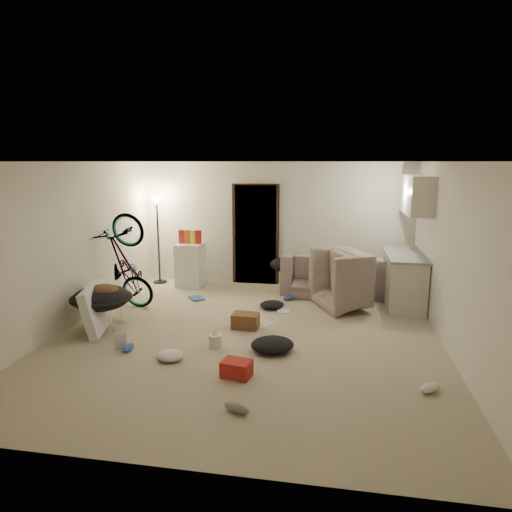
% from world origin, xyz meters
% --- Properties ---
extents(floor, '(5.50, 6.00, 0.02)m').
position_xyz_m(floor, '(0.00, 0.00, -0.01)').
color(floor, tan).
rests_on(floor, ground).
extents(ceiling, '(5.50, 6.00, 0.02)m').
position_xyz_m(ceiling, '(0.00, 0.00, 2.51)').
color(ceiling, white).
rests_on(ceiling, wall_back).
extents(wall_back, '(5.50, 0.02, 2.50)m').
position_xyz_m(wall_back, '(0.00, 3.01, 1.25)').
color(wall_back, silver).
rests_on(wall_back, floor).
extents(wall_front, '(5.50, 0.02, 2.50)m').
position_xyz_m(wall_front, '(0.00, -3.01, 1.25)').
color(wall_front, silver).
rests_on(wall_front, floor).
extents(wall_left, '(0.02, 6.00, 2.50)m').
position_xyz_m(wall_left, '(-2.76, 0.00, 1.25)').
color(wall_left, silver).
rests_on(wall_left, floor).
extents(wall_right, '(0.02, 6.00, 2.50)m').
position_xyz_m(wall_right, '(2.76, 0.00, 1.25)').
color(wall_right, silver).
rests_on(wall_right, floor).
extents(doorway, '(0.85, 0.10, 2.04)m').
position_xyz_m(doorway, '(-0.40, 2.97, 1.02)').
color(doorway, black).
rests_on(doorway, floor).
extents(door_trim, '(0.97, 0.04, 2.10)m').
position_xyz_m(door_trim, '(-0.40, 2.94, 1.02)').
color(door_trim, black).
rests_on(door_trim, floor).
extents(floor_lamp, '(0.28, 0.28, 1.81)m').
position_xyz_m(floor_lamp, '(-2.40, 2.65, 1.31)').
color(floor_lamp, black).
rests_on(floor_lamp, floor).
extents(kitchen_counter, '(0.60, 1.50, 0.88)m').
position_xyz_m(kitchen_counter, '(2.43, 2.00, 0.44)').
color(kitchen_counter, beige).
rests_on(kitchen_counter, floor).
extents(counter_top, '(0.64, 1.54, 0.04)m').
position_xyz_m(counter_top, '(2.43, 2.00, 0.90)').
color(counter_top, gray).
rests_on(counter_top, kitchen_counter).
extents(kitchen_uppers, '(0.38, 1.40, 0.65)m').
position_xyz_m(kitchen_uppers, '(2.56, 2.00, 1.95)').
color(kitchen_uppers, beige).
rests_on(kitchen_uppers, wall_right).
extents(sofa, '(2.00, 0.86, 0.57)m').
position_xyz_m(sofa, '(1.21, 2.45, 0.29)').
color(sofa, '#384038').
rests_on(sofa, floor).
extents(armchair, '(1.38, 1.45, 0.74)m').
position_xyz_m(armchair, '(1.67, 1.77, 0.37)').
color(armchair, '#384038').
rests_on(armchair, floor).
extents(bicycle, '(1.78, 0.92, 0.99)m').
position_xyz_m(bicycle, '(-2.30, 0.90, 0.45)').
color(bicycle, black).
rests_on(bicycle, floor).
extents(book_asset, '(0.28, 0.28, 0.02)m').
position_xyz_m(book_asset, '(-1.67, -0.83, 0.01)').
color(book_asset, '#A72019').
rests_on(book_asset, floor).
extents(mini_fridge, '(0.52, 0.52, 0.87)m').
position_xyz_m(mini_fridge, '(-1.69, 2.55, 0.44)').
color(mini_fridge, white).
rests_on(mini_fridge, floor).
extents(snack_box_0, '(0.11, 0.08, 0.30)m').
position_xyz_m(snack_box_0, '(-1.86, 2.55, 1.00)').
color(snack_box_0, '#A72019').
rests_on(snack_box_0, mini_fridge).
extents(snack_box_1, '(0.11, 0.08, 0.30)m').
position_xyz_m(snack_box_1, '(-1.74, 2.55, 1.00)').
color(snack_box_1, '#B54C16').
rests_on(snack_box_1, mini_fridge).
extents(snack_box_2, '(0.10, 0.07, 0.30)m').
position_xyz_m(snack_box_2, '(-1.62, 2.55, 1.00)').
color(snack_box_2, gold).
rests_on(snack_box_2, mini_fridge).
extents(snack_box_3, '(0.11, 0.09, 0.30)m').
position_xyz_m(snack_box_3, '(-1.50, 2.55, 1.00)').
color(snack_box_3, '#A72019').
rests_on(snack_box_3, mini_fridge).
extents(saucer_chair, '(0.92, 0.92, 0.66)m').
position_xyz_m(saucer_chair, '(-2.25, -0.05, 0.39)').
color(saucer_chair, silver).
rests_on(saucer_chair, floor).
extents(hoodie, '(0.54, 0.47, 0.22)m').
position_xyz_m(hoodie, '(-2.20, -0.08, 0.59)').
color(hoodie, '#53341C').
rests_on(hoodie, saucer_chair).
extents(sofa_drape, '(0.65, 0.58, 0.28)m').
position_xyz_m(sofa_drape, '(0.26, 2.45, 0.54)').
color(sofa_drape, black).
rests_on(sofa_drape, sofa).
extents(tv_box, '(0.53, 1.08, 0.70)m').
position_xyz_m(tv_box, '(-2.30, -0.12, 0.35)').
color(tv_box, silver).
rests_on(tv_box, floor).
extents(drink_case_a, '(0.41, 0.30, 0.23)m').
position_xyz_m(drink_case_a, '(-0.10, 0.32, 0.11)').
color(drink_case_a, brown).
rests_on(drink_case_a, floor).
extents(drink_case_b, '(0.38, 0.31, 0.20)m').
position_xyz_m(drink_case_b, '(0.11, -1.28, 0.10)').
color(drink_case_b, '#A72019').
rests_on(drink_case_b, floor).
extents(juicer, '(0.18, 0.18, 0.25)m').
position_xyz_m(juicer, '(-0.36, -0.48, 0.10)').
color(juicer, silver).
rests_on(juicer, floor).
extents(newspaper, '(0.62, 0.58, 0.01)m').
position_xyz_m(newspaper, '(0.04, 0.58, 0.00)').
color(newspaper, beige).
rests_on(newspaper, floor).
extents(book_blue, '(0.37, 0.38, 0.03)m').
position_xyz_m(book_blue, '(-1.28, 1.63, 0.02)').
color(book_blue, '#2D50A2').
rests_on(book_blue, floor).
extents(book_white, '(0.24, 0.29, 0.02)m').
position_xyz_m(book_white, '(0.39, 1.19, 0.01)').
color(book_white, silver).
rests_on(book_white, floor).
extents(shoe_0, '(0.26, 0.22, 0.09)m').
position_xyz_m(shoe_0, '(0.42, 1.85, 0.05)').
color(shoe_0, '#2D50A2').
rests_on(shoe_0, floor).
extents(shoe_2, '(0.11, 0.26, 0.09)m').
position_xyz_m(shoe_2, '(-1.48, -0.80, 0.05)').
color(shoe_2, '#2D50A2').
rests_on(shoe_2, floor).
extents(shoe_3, '(0.32, 0.22, 0.11)m').
position_xyz_m(shoe_3, '(0.29, -2.06, 0.05)').
color(shoe_3, slate).
rests_on(shoe_3, floor).
extents(shoe_4, '(0.31, 0.28, 0.11)m').
position_xyz_m(shoe_4, '(2.30, -1.29, 0.05)').
color(shoe_4, white).
rests_on(shoe_4, floor).
extents(clothes_lump_a, '(0.71, 0.66, 0.19)m').
position_xyz_m(clothes_lump_a, '(0.43, -0.48, 0.09)').
color(clothes_lump_a, black).
rests_on(clothes_lump_a, floor).
extents(clothes_lump_b, '(0.55, 0.53, 0.13)m').
position_xyz_m(clothes_lump_b, '(0.17, 1.33, 0.07)').
color(clothes_lump_b, black).
rests_on(clothes_lump_b, floor).
extents(clothes_lump_c, '(0.44, 0.40, 0.12)m').
position_xyz_m(clothes_lump_c, '(-0.83, -0.97, 0.06)').
color(clothes_lump_c, silver).
rests_on(clothes_lump_c, floor).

